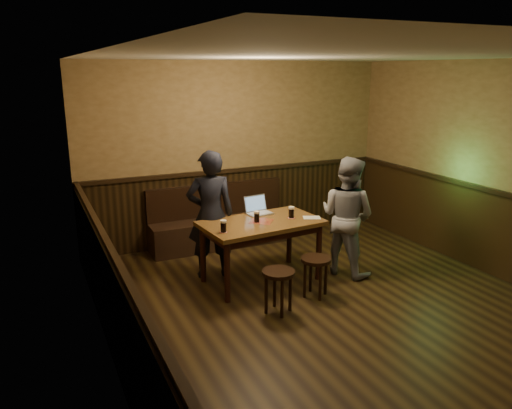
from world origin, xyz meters
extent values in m
cube|color=black|center=(0.00, 0.00, -0.01)|extent=(5.00, 6.00, 0.02)
cube|color=beige|center=(0.00, 0.00, 2.81)|extent=(5.00, 6.00, 0.02)
cube|color=#977A4D|center=(0.00, 3.01, 1.40)|extent=(5.00, 0.02, 2.80)
cube|color=#977A4D|center=(-2.51, 0.00, 1.40)|extent=(0.02, 6.00, 2.80)
cube|color=black|center=(0.00, 2.98, 0.55)|extent=(4.98, 0.04, 1.10)
cube|color=black|center=(-2.48, 0.00, 0.55)|extent=(0.04, 5.98, 1.10)
cube|color=black|center=(2.48, 0.00, 0.55)|extent=(0.04, 5.98, 1.10)
cube|color=black|center=(0.00, 2.95, 1.13)|extent=(4.98, 0.06, 0.06)
cube|color=black|center=(-2.45, 0.00, 1.13)|extent=(0.06, 5.98, 0.06)
cube|color=black|center=(2.45, 0.00, 1.13)|extent=(0.06, 5.98, 0.06)
cube|color=black|center=(-0.42, 2.71, 0.23)|extent=(2.20, 0.50, 0.45)
cube|color=black|center=(-0.42, 2.91, 0.70)|extent=(2.20, 0.10, 0.50)
cube|color=#512F17|center=(-0.42, 1.25, 0.78)|extent=(1.58, 0.99, 0.05)
cube|color=black|center=(-0.42, 1.25, 0.70)|extent=(1.44, 0.85, 0.09)
cube|color=maroon|center=(-0.42, 1.25, 0.81)|extent=(0.39, 0.39, 0.00)
cylinder|color=black|center=(-1.05, 0.85, 0.38)|extent=(0.08, 0.08, 0.75)
cylinder|color=black|center=(-1.11, 1.54, 0.38)|extent=(0.08, 0.08, 0.75)
cylinder|color=black|center=(0.27, 0.97, 0.38)|extent=(0.08, 0.08, 0.75)
cylinder|color=black|center=(0.21, 1.66, 0.38)|extent=(0.08, 0.08, 0.75)
cylinder|color=black|center=(-0.63, 0.37, 0.48)|extent=(0.43, 0.43, 0.04)
cylinder|color=black|center=(-0.49, 0.35, 0.24)|extent=(0.04, 0.04, 0.48)
cylinder|color=black|center=(-0.60, 0.51, 0.24)|extent=(0.04, 0.04, 0.48)
cylinder|color=black|center=(-0.77, 0.40, 0.24)|extent=(0.04, 0.04, 0.48)
cylinder|color=black|center=(-0.65, 0.23, 0.24)|extent=(0.04, 0.04, 0.48)
cylinder|color=black|center=(-0.03, 0.56, 0.47)|extent=(0.40, 0.40, 0.04)
cylinder|color=black|center=(0.11, 0.54, 0.23)|extent=(0.04, 0.04, 0.47)
cylinder|color=black|center=(-0.01, 0.69, 0.23)|extent=(0.04, 0.04, 0.47)
cylinder|color=black|center=(-0.17, 0.57, 0.23)|extent=(0.04, 0.04, 0.47)
cylinder|color=black|center=(-0.04, 0.42, 0.23)|extent=(0.04, 0.04, 0.47)
cylinder|color=#A71414|center=(-1.02, 1.04, 0.81)|extent=(0.10, 0.10, 0.00)
cylinder|color=silver|center=(-1.02, 1.04, 0.81)|extent=(0.08, 0.08, 0.00)
cylinder|color=black|center=(-1.02, 1.04, 0.87)|extent=(0.07, 0.07, 0.12)
cylinder|color=beige|center=(-1.02, 1.04, 0.94)|extent=(0.07, 0.07, 0.03)
cylinder|color=#A71414|center=(-0.49, 1.24, 0.81)|extent=(0.09, 0.09, 0.00)
cylinder|color=silver|center=(-0.49, 1.24, 0.81)|extent=(0.08, 0.08, 0.00)
cylinder|color=black|center=(-0.49, 1.24, 0.87)|extent=(0.07, 0.07, 0.11)
cylinder|color=beige|center=(-0.49, 1.24, 0.94)|extent=(0.07, 0.07, 0.03)
cylinder|color=#A71414|center=(0.00, 1.22, 0.81)|extent=(0.10, 0.10, 0.00)
cylinder|color=silver|center=(0.00, 1.22, 0.81)|extent=(0.08, 0.08, 0.00)
cylinder|color=black|center=(0.00, 1.22, 0.87)|extent=(0.07, 0.07, 0.12)
cylinder|color=beige|center=(0.00, 1.22, 0.95)|extent=(0.08, 0.08, 0.03)
cube|color=silver|center=(-0.30, 1.56, 0.81)|extent=(0.35, 0.27, 0.02)
cube|color=#B2B2B7|center=(-0.30, 1.56, 0.82)|extent=(0.32, 0.21, 0.00)
cube|color=silver|center=(-0.32, 1.67, 0.93)|extent=(0.33, 0.11, 0.21)
cube|color=#597DA6|center=(-0.31, 1.66, 0.93)|extent=(0.30, 0.09, 0.18)
cube|color=silver|center=(0.24, 1.12, 0.81)|extent=(0.26, 0.23, 0.00)
imported|color=black|center=(-0.95, 1.68, 0.85)|extent=(0.69, 0.53, 1.69)
imported|color=gray|center=(0.72, 1.02, 0.79)|extent=(0.86, 0.95, 1.59)
camera|label=1|loc=(-3.03, -4.20, 2.66)|focal=35.00mm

